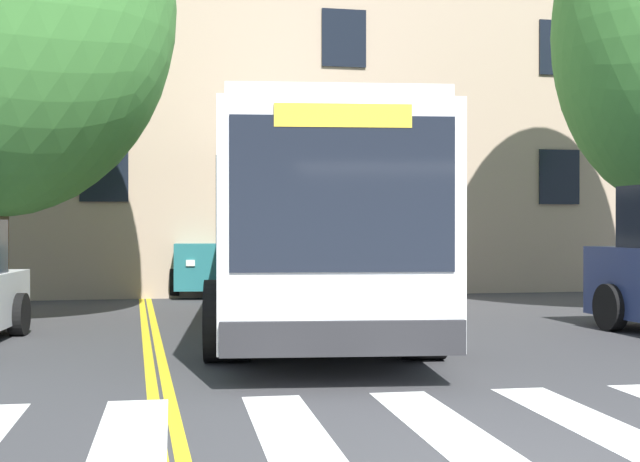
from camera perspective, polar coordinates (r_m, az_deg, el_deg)
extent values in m
cube|color=white|center=(7.49, -11.99, -12.69)|extent=(0.70, 2.98, 0.01)
cube|color=white|center=(7.54, -1.93, -12.59)|extent=(0.70, 2.98, 0.01)
cube|color=white|center=(7.81, 7.68, -12.15)|extent=(0.70, 2.98, 0.01)
cube|color=white|center=(8.27, 16.40, -11.45)|extent=(0.70, 2.98, 0.01)
cube|color=gold|center=(21.22, -11.36, -4.26)|extent=(0.12, 36.00, 0.01)
cube|color=gold|center=(21.23, -10.92, -4.26)|extent=(0.12, 36.00, 0.01)
cube|color=white|center=(14.64, -0.89, 0.34)|extent=(3.94, 11.45, 2.66)
cube|color=black|center=(14.79, 4.11, 1.36)|extent=(1.31, 10.24, 0.96)
cube|color=black|center=(14.62, -5.94, 1.38)|extent=(1.31, 10.24, 0.96)
cube|color=black|center=(9.05, 1.50, 2.39)|extent=(2.29, 0.31, 1.59)
cube|color=yellow|center=(9.11, 1.50, 7.41)|extent=(1.40, 0.21, 0.24)
cube|color=#232326|center=(9.09, 1.51, -6.90)|extent=(2.50, 0.41, 0.36)
cube|color=silver|center=(14.71, -0.89, 5.83)|extent=(3.73, 10.98, 0.16)
cylinder|color=black|center=(11.41, 6.47, -5.62)|extent=(0.68, 1.08, 1.02)
cylinder|color=black|center=(11.20, -5.98, -5.73)|extent=(0.68, 1.08, 1.02)
cylinder|color=black|center=(17.32, 2.61, -3.60)|extent=(0.68, 1.08, 1.02)
cylinder|color=black|center=(17.18, -5.54, -3.63)|extent=(0.68, 1.08, 1.02)
cylinder|color=black|center=(14.54, -18.72, -5.07)|extent=(0.30, 0.68, 0.66)
cylinder|color=black|center=(15.16, 18.10, -4.66)|extent=(0.23, 0.76, 0.76)
cube|color=#236B70|center=(22.77, -6.60, -2.07)|extent=(2.39, 4.94, 1.08)
cube|color=black|center=(22.80, -6.60, 0.44)|extent=(2.01, 3.12, 0.91)
cube|color=white|center=(20.37, -5.09, -2.04)|extent=(0.20, 0.06, 0.14)
cube|color=white|center=(20.38, -8.29, -2.04)|extent=(0.20, 0.06, 0.14)
cylinder|color=black|center=(21.33, -4.04, -3.22)|extent=(0.30, 0.78, 0.76)
cylinder|color=black|center=(21.35, -9.26, -3.22)|extent=(0.30, 0.78, 0.76)
cylinder|color=black|center=(24.27, -4.26, -2.79)|extent=(0.30, 0.78, 0.76)
cylinder|color=black|center=(24.30, -8.84, -2.79)|extent=(0.30, 0.78, 0.76)
cube|color=tan|center=(24.90, -13.42, 10.06)|extent=(28.38, 6.89, 11.83)
cube|color=black|center=(21.10, -13.66, 3.73)|extent=(1.10, 0.06, 1.40)
cube|color=black|center=(21.68, 1.54, 3.65)|extent=(1.10, 0.06, 1.40)
cube|color=black|center=(23.65, 15.06, 3.36)|extent=(1.10, 0.06, 1.40)
cube|color=black|center=(21.56, -13.67, 12.55)|extent=(1.10, 0.06, 1.40)
cube|color=black|center=(22.13, 1.54, 12.24)|extent=(1.10, 0.06, 1.40)
cube|color=black|center=(24.06, 15.08, 11.26)|extent=(1.10, 0.06, 1.40)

